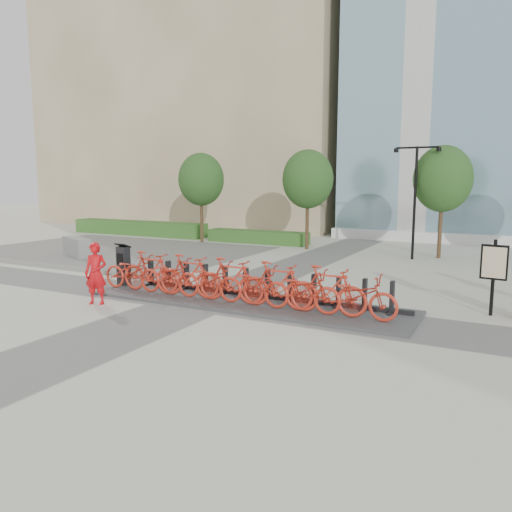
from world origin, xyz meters
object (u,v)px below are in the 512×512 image
at_px(map_sign, 494,266).
at_px(kiosk, 123,265).
at_px(jersey_barrier, 77,247).
at_px(worker_red, 96,273).
at_px(bike_0, 132,272).

bearing_deg(map_sign, kiosk, -164.50).
bearing_deg(jersey_barrier, map_sign, 15.64).
bearing_deg(worker_red, map_sign, 1.84).
bearing_deg(jersey_barrier, worker_red, -15.84).
bearing_deg(worker_red, bike_0, 75.98).
relative_size(bike_0, kiosk, 1.55).
bearing_deg(jersey_barrier, kiosk, -8.34).
relative_size(bike_0, map_sign, 1.08).
relative_size(kiosk, map_sign, 0.70).
bearing_deg(kiosk, worker_red, -65.09).
relative_size(bike_0, jersey_barrier, 0.97).
distance_m(worker_red, map_sign, 10.78).
height_order(bike_0, worker_red, worker_red).
relative_size(bike_0, worker_red, 1.22).
height_order(bike_0, kiosk, kiosk).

